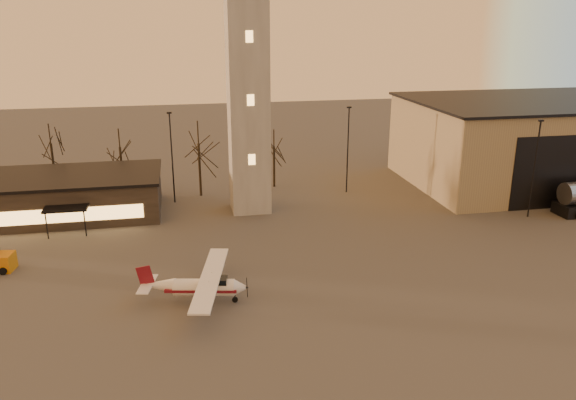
{
  "coord_description": "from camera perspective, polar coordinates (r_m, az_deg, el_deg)",
  "views": [
    {
      "loc": [
        -7.16,
        -27.06,
        19.67
      ],
      "look_at": [
        0.78,
        13.0,
        6.4
      ],
      "focal_mm": 35.0,
      "sensor_mm": 36.0,
      "label": 1
    }
  ],
  "objects": [
    {
      "name": "cessna_rear",
      "position": [
        41.42,
        -8.33,
        -9.01
      ],
      "size": [
        8.39,
        10.56,
        2.9
      ],
      "rotation": [
        0.0,
        0.0,
        -0.2
      ],
      "color": "silver",
      "rests_on": "ground"
    },
    {
      "name": "tree_row",
      "position": [
        67.94,
        -16.57,
        5.59
      ],
      "size": [
        37.2,
        9.2,
        8.8
      ],
      "color": "black",
      "rests_on": "ground"
    },
    {
      "name": "light_poles",
      "position": [
        60.27,
        -3.6,
        4.28
      ],
      "size": [
        58.5,
        12.25,
        10.14
      ],
      "color": "black",
      "rests_on": "ground"
    },
    {
      "name": "hangar",
      "position": [
        76.15,
        23.71,
        5.49
      ],
      "size": [
        30.6,
        20.6,
        10.3
      ],
      "color": "#8B7E5B",
      "rests_on": "ground"
    },
    {
      "name": "terminal",
      "position": [
        63.34,
        -24.26,
        0.31
      ],
      "size": [
        25.4,
        12.2,
        4.3
      ],
      "color": "black",
      "rests_on": "ground"
    },
    {
      "name": "ground",
      "position": [
        34.21,
        3.09,
        -17.13
      ],
      "size": [
        220.0,
        220.0,
        0.0
      ],
      "primitive_type": "plane",
      "color": "#44413E",
      "rests_on": "ground"
    },
    {
      "name": "control_tower",
      "position": [
        57.6,
        -4.18,
        14.62
      ],
      "size": [
        6.8,
        6.8,
        32.6
      ],
      "color": "gray",
      "rests_on": "ground"
    }
  ]
}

